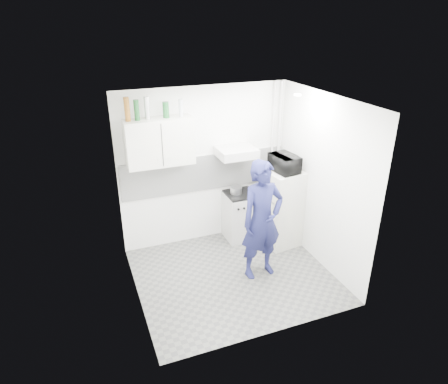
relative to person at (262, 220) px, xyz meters
name	(u,v)px	position (x,y,z in m)	size (l,w,h in m)	color
floor	(233,275)	(-0.40, 0.07, -0.89)	(2.80, 2.80, 0.00)	#575851
ceiling	(235,101)	(-0.40, 0.07, 1.71)	(2.80, 2.80, 0.00)	white
wall_back	(205,167)	(-0.40, 1.32, 0.41)	(2.80, 2.80, 0.00)	white
wall_left	(130,214)	(-1.80, 0.07, 0.41)	(2.60, 2.60, 0.00)	white
wall_right	(322,182)	(1.00, 0.07, 0.41)	(2.60, 2.60, 0.00)	white
person	(262,220)	(0.00, 0.00, 0.00)	(0.65, 0.43, 1.79)	#181A46
stove	(240,216)	(0.14, 1.07, -0.49)	(0.51, 0.51, 0.81)	#B9B6B3
fridge	(282,208)	(0.70, 0.66, -0.24)	(0.54, 0.54, 1.30)	silver
stove_top	(241,194)	(0.14, 1.07, -0.07)	(0.49, 0.49, 0.03)	black
saucepan	(236,190)	(0.07, 1.10, 0.00)	(0.20, 0.20, 0.11)	silver
microwave	(285,163)	(0.70, 0.66, 0.54)	(0.33, 0.49, 0.27)	black
bottle_a	(127,109)	(-1.58, 1.15, 1.47)	(0.08, 0.08, 0.34)	brown
bottle_b	(137,110)	(-1.45, 1.15, 1.45)	(0.08, 0.08, 0.29)	#144C1E
bottle_c	(147,108)	(-1.30, 1.15, 1.47)	(0.08, 0.08, 0.32)	silver
canister_a	(166,110)	(-1.03, 1.15, 1.42)	(0.09, 0.09, 0.23)	#144C1E
bottle_e	(181,108)	(-0.81, 1.15, 1.43)	(0.06, 0.06, 0.25)	#B2B7BC
upper_cabinet	(159,142)	(-1.15, 1.15, 0.96)	(1.00, 0.35, 0.70)	silver
range_hood	(236,152)	(0.05, 1.07, 0.68)	(0.60, 0.50, 0.14)	#B9B6B3
backsplash	(205,173)	(-0.40, 1.31, 0.31)	(2.74, 0.03, 0.60)	white
pipe_a	(278,158)	(0.90, 1.24, 0.41)	(0.05, 0.05, 2.60)	#B9B6B3
pipe_b	(272,159)	(0.78, 1.24, 0.41)	(0.04, 0.04, 2.60)	#B9B6B3
ceiling_spot_fixture	(297,95)	(0.60, 0.27, 1.68)	(0.10, 0.10, 0.02)	white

